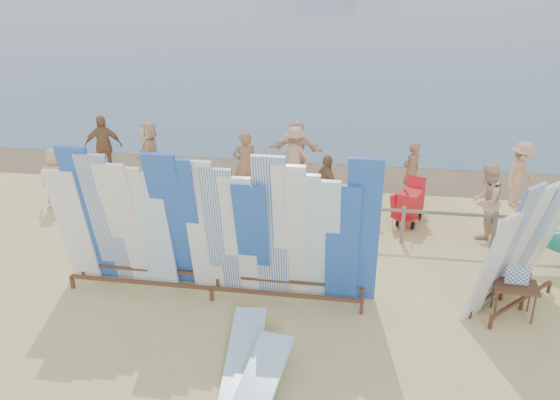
% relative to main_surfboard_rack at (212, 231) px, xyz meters
% --- Properties ---
extents(ground, '(160.00, 160.00, 0.00)m').
position_rel_main_surfboard_rack_xyz_m(ground, '(1.71, -0.28, -1.38)').
color(ground, '#DDC97F').
rests_on(ground, ground).
extents(wet_sand_strip, '(40.00, 2.60, 0.01)m').
position_rel_main_surfboard_rack_xyz_m(wet_sand_strip, '(1.71, 6.92, -1.38)').
color(wet_sand_strip, brown).
rests_on(wet_sand_strip, ground).
extents(fence, '(12.08, 0.08, 0.90)m').
position_rel_main_surfboard_rack_xyz_m(fence, '(1.71, 2.72, -0.75)').
color(fence, '#7A6A5C').
rests_on(fence, ground).
extents(main_surfboard_rack, '(6.19, 1.00, 3.09)m').
position_rel_main_surfboard_rack_xyz_m(main_surfboard_rack, '(0.00, 0.00, 0.00)').
color(main_surfboard_rack, brown).
rests_on(main_surfboard_rack, ground).
extents(side_surfboard_rack, '(2.09, 2.13, 2.68)m').
position_rel_main_surfboard_rack_xyz_m(side_surfboard_rack, '(5.66, 0.43, -0.17)').
color(side_surfboard_rack, brown).
rests_on(side_surfboard_rack, ground).
extents(vendor_table, '(0.82, 0.60, 1.04)m').
position_rel_main_surfboard_rack_xyz_m(vendor_table, '(5.59, 0.06, -1.03)').
color(vendor_table, brown).
rests_on(vendor_table, ground).
extents(flat_board_a, '(0.79, 2.74, 0.26)m').
position_rel_main_surfboard_rack_xyz_m(flat_board_a, '(0.98, -2.08, -1.38)').
color(flat_board_a, '#9BD6F8').
rests_on(flat_board_a, ground).
extents(beach_chair_left, '(0.70, 0.72, 0.94)m').
position_rel_main_surfboard_rack_xyz_m(beach_chair_left, '(2.82, 3.62, -1.11)').
color(beach_chair_left, red).
rests_on(beach_chair_left, ground).
extents(beach_chair_right, '(0.73, 0.73, 0.81)m').
position_rel_main_surfboard_rack_xyz_m(beach_chair_right, '(3.78, 3.52, -1.14)').
color(beach_chair_right, red).
rests_on(beach_chair_right, ground).
extents(stroller, '(0.81, 0.95, 1.11)m').
position_rel_main_surfboard_rack_xyz_m(stroller, '(3.94, 3.82, -0.93)').
color(stroller, red).
rests_on(stroller, ground).
extents(beachgoer_0, '(0.83, 0.59, 1.53)m').
position_rel_main_surfboard_rack_xyz_m(beachgoer_0, '(-5.10, 3.64, -0.61)').
color(beachgoer_0, tan).
rests_on(beachgoer_0, ground).
extents(beachgoer_4, '(0.81, 0.98, 1.56)m').
position_rel_main_surfboard_rack_xyz_m(beachgoer_4, '(1.88, 4.06, -0.60)').
color(beachgoer_4, '#8C6042').
rests_on(beachgoer_4, ground).
extents(beachgoer_extra_1, '(1.17, 0.77, 1.84)m').
position_rel_main_surfboard_rack_xyz_m(beachgoer_extra_1, '(-4.72, 5.77, -0.46)').
color(beachgoer_extra_1, '#8C6042').
rests_on(beachgoer_extra_1, ground).
extents(beachgoer_1, '(0.75, 0.56, 1.83)m').
position_rel_main_surfboard_rack_xyz_m(beachgoer_1, '(-0.35, 4.86, -0.46)').
color(beachgoer_1, '#8C6042').
rests_on(beachgoer_1, ground).
extents(beachgoer_3, '(1.17, 0.63, 1.72)m').
position_rel_main_surfboard_rack_xyz_m(beachgoer_3, '(0.86, 5.85, -0.52)').
color(beachgoer_3, tan).
rests_on(beachgoer_3, ground).
extents(beachgoer_11, '(0.81, 1.71, 1.77)m').
position_rel_main_surfboard_rack_xyz_m(beachgoer_11, '(-3.28, 5.63, -0.49)').
color(beachgoer_11, beige).
rests_on(beachgoer_11, ground).
extents(beachgoer_5, '(1.60, 0.64, 1.68)m').
position_rel_main_surfboard_rack_xyz_m(beachgoer_5, '(0.82, 6.58, -0.54)').
color(beachgoer_5, beige).
rests_on(beachgoer_5, ground).
extents(beachgoer_2, '(0.91, 0.94, 1.82)m').
position_rel_main_surfboard_rack_xyz_m(beachgoer_2, '(0.62, 3.35, -0.47)').
color(beachgoer_2, beige).
rests_on(beachgoer_2, ground).
extents(beachgoer_9, '(1.08, 1.14, 1.73)m').
position_rel_main_surfboard_rack_xyz_m(beachgoer_9, '(6.77, 5.30, -0.52)').
color(beachgoer_9, tan).
rests_on(beachgoer_9, ground).
extents(beachgoer_7, '(0.65, 0.63, 1.61)m').
position_rel_main_surfboard_rack_xyz_m(beachgoer_7, '(4.01, 5.27, -0.57)').
color(beachgoer_7, '#8C6042').
rests_on(beachgoer_7, ground).
extents(beachgoer_8, '(0.81, 0.96, 1.80)m').
position_rel_main_surfboard_rack_xyz_m(beachgoer_8, '(5.57, 3.32, -0.48)').
color(beachgoer_8, beige).
rests_on(beachgoer_8, ground).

